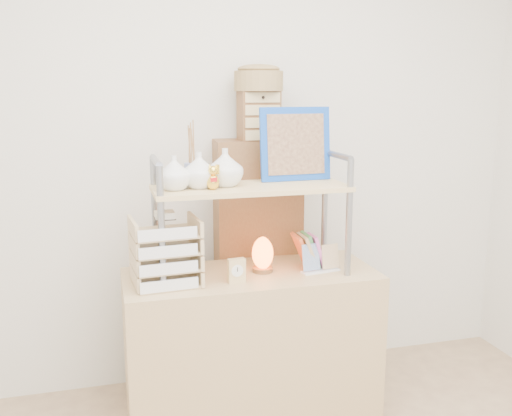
{
  "coord_description": "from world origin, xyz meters",
  "views": [
    {
      "loc": [
        -0.66,
        -1.31,
        1.61
      ],
      "look_at": [
        0.03,
        1.2,
        1.07
      ],
      "focal_mm": 40.0,
      "sensor_mm": 36.0,
      "label": 1
    }
  ],
  "objects_px": {
    "letter_tray": "(166,256)",
    "salt_lamp": "(262,254)",
    "desk": "(251,346)",
    "cabinet": "(257,263)"
  },
  "relations": [
    {
      "from": "letter_tray",
      "to": "salt_lamp",
      "type": "xyz_separation_m",
      "value": [
        0.46,
        0.06,
        -0.05
      ]
    },
    {
      "from": "desk",
      "to": "salt_lamp",
      "type": "bearing_deg",
      "value": 4.12
    },
    {
      "from": "desk",
      "to": "cabinet",
      "type": "bearing_deg",
      "value": 70.08
    },
    {
      "from": "desk",
      "to": "cabinet",
      "type": "distance_m",
      "value": 0.49
    },
    {
      "from": "desk",
      "to": "cabinet",
      "type": "relative_size",
      "value": 0.89
    },
    {
      "from": "letter_tray",
      "to": "salt_lamp",
      "type": "distance_m",
      "value": 0.47
    },
    {
      "from": "cabinet",
      "to": "salt_lamp",
      "type": "relative_size",
      "value": 7.84
    },
    {
      "from": "salt_lamp",
      "to": "cabinet",
      "type": "bearing_deg",
      "value": 78.28
    },
    {
      "from": "cabinet",
      "to": "letter_tray",
      "type": "distance_m",
      "value": 0.72
    },
    {
      "from": "desk",
      "to": "cabinet",
      "type": "height_order",
      "value": "cabinet"
    }
  ]
}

